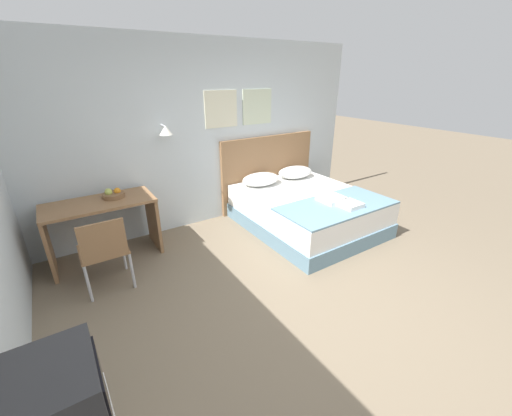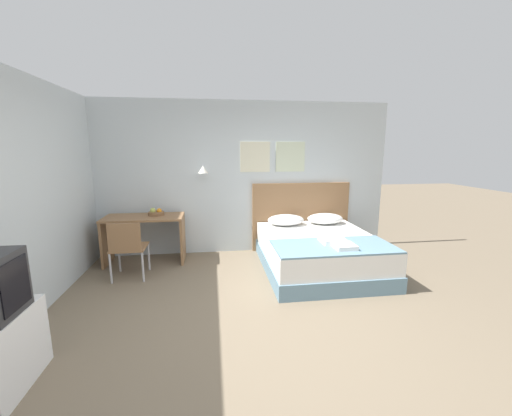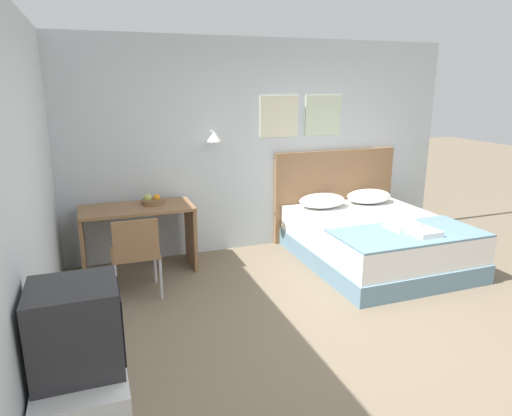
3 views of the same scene
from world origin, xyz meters
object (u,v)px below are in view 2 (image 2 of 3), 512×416
(folded_towel_near_foot, at_px, (333,240))
(fruit_bowl, at_px, (156,213))
(pillow_left, at_px, (286,220))
(desk, at_px, (145,230))
(headboard, at_px, (301,216))
(pillow_right, at_px, (325,219))
(desk_chair, at_px, (127,245))
(folded_towel_mid_bed, at_px, (345,246))
(bed, at_px, (319,253))
(throw_blanket, at_px, (334,246))

(folded_towel_near_foot, xyz_separation_m, fruit_bowl, (-2.56, 1.20, 0.22))
(pillow_left, relative_size, fruit_bowl, 2.46)
(desk, bearing_deg, headboard, 6.84)
(pillow_right, bearing_deg, desk, -179.53)
(folded_towel_near_foot, xyz_separation_m, desk_chair, (-2.85, 0.44, -0.08))
(pillow_left, xyz_separation_m, desk_chair, (-2.45, -0.72, -0.12))
(pillow_right, bearing_deg, pillow_left, 180.00)
(headboard, relative_size, folded_towel_near_foot, 5.41)
(folded_towel_near_foot, bearing_deg, folded_towel_mid_bed, -79.57)
(pillow_left, bearing_deg, desk, -179.39)
(bed, relative_size, folded_towel_mid_bed, 7.34)
(pillow_left, height_order, fruit_bowl, fruit_bowl)
(headboard, distance_m, desk, 2.73)
(throw_blanket, height_order, folded_towel_mid_bed, folded_towel_mid_bed)
(headboard, distance_m, pillow_right, 0.46)
(headboard, distance_m, folded_towel_near_foot, 1.46)
(bed, height_order, desk, desk)
(pillow_left, distance_m, fruit_bowl, 2.18)
(bed, xyz_separation_m, pillow_left, (-0.35, 0.73, 0.36))
(bed, relative_size, throw_blanket, 1.23)
(folded_towel_near_foot, xyz_separation_m, desk, (-2.75, 1.14, -0.05))
(folded_towel_mid_bed, height_order, desk, desk)
(headboard, xyz_separation_m, desk_chair, (-2.81, -1.02, -0.11))
(throw_blanket, bearing_deg, folded_towel_mid_bed, -56.90)
(headboard, distance_m, folded_towel_mid_bed, 1.74)
(folded_towel_near_foot, distance_m, fruit_bowl, 2.84)
(pillow_left, height_order, folded_towel_mid_bed, pillow_left)
(desk_chair, bearing_deg, throw_blanket, -11.66)
(pillow_right, bearing_deg, headboard, 139.81)
(folded_towel_near_foot, bearing_deg, bed, 95.16)
(folded_towel_mid_bed, bearing_deg, desk, 153.18)
(bed, height_order, throw_blanket, throw_blanket)
(folded_towel_mid_bed, bearing_deg, folded_towel_near_foot, 100.43)
(desk, distance_m, fruit_bowl, 0.33)
(throw_blanket, relative_size, folded_towel_mid_bed, 5.99)
(folded_towel_near_foot, distance_m, folded_towel_mid_bed, 0.28)
(folded_towel_near_foot, bearing_deg, headboard, 91.55)
(folded_towel_near_foot, relative_size, desk, 0.27)
(pillow_right, xyz_separation_m, throw_blanket, (-0.35, -1.30, -0.08))
(folded_towel_mid_bed, distance_m, fruit_bowl, 3.01)
(bed, height_order, fruit_bowl, fruit_bowl)
(folded_towel_mid_bed, xyz_separation_m, desk_chair, (-2.90, 0.72, -0.08))
(desk, relative_size, fruit_bowl, 4.85)
(pillow_left, height_order, desk_chair, desk_chair)
(bed, bearing_deg, fruit_bowl, 163.22)
(bed, relative_size, desk_chair, 2.34)
(bed, distance_m, fruit_bowl, 2.69)
(throw_blanket, bearing_deg, folded_towel_near_foot, 74.16)
(folded_towel_near_foot, bearing_deg, fruit_bowl, 154.94)
(desk, bearing_deg, fruit_bowl, 18.32)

